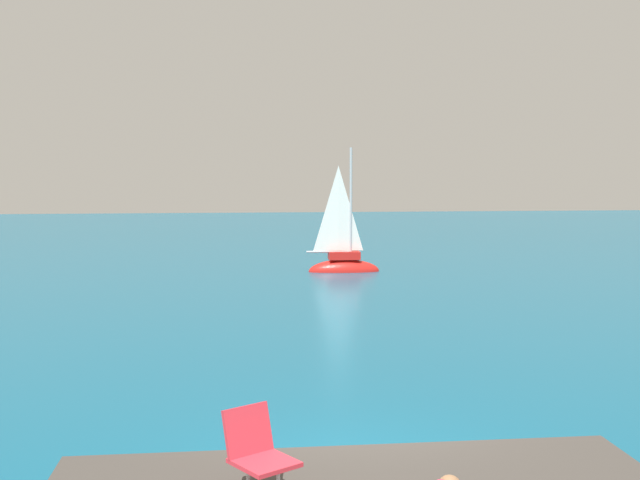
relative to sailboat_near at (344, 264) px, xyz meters
name	(u,v)px	position (x,y,z in m)	size (l,w,h in m)	color
ground_plane	(351,475)	(-3.77, -21.92, -0.31)	(160.00, 160.00, 0.00)	#0F5675
sailboat_near	(344,264)	(0.00, 0.00, 0.00)	(3.10, 1.17, 5.69)	red
beach_chair	(257,449)	(-5.17, -24.75, 1.12)	(0.72, 0.76, 0.80)	#E03342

